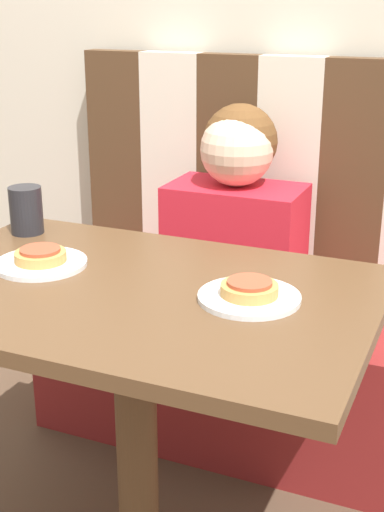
% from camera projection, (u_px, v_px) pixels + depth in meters
% --- Properties ---
extents(wall_back, '(7.00, 0.05, 2.60)m').
position_uv_depth(wall_back, '(272.00, 25.00, 2.25)').
color(wall_back, beige).
rests_on(wall_back, ground_plane).
extents(booth_seat, '(1.23, 0.50, 0.47)m').
position_uv_depth(booth_seat, '(232.00, 367.00, 2.35)').
color(booth_seat, maroon).
rests_on(booth_seat, ground_plane).
extents(booth_backrest, '(1.23, 0.07, 0.75)m').
position_uv_depth(booth_backrest, '(258.00, 173.00, 2.33)').
color(booth_backrest, '#4C331E').
rests_on(booth_backrest, booth_seat).
extents(dining_table, '(1.07, 0.72, 0.78)m').
position_uv_depth(dining_table, '(133.00, 328.00, 1.61)').
color(dining_table, brown).
rests_on(dining_table, ground_plane).
extents(person, '(0.41, 0.26, 0.62)m').
position_uv_depth(person, '(236.00, 209.00, 2.17)').
color(person, red).
rests_on(person, booth_seat).
extents(plate_left, '(0.22, 0.22, 0.01)m').
position_uv_depth(plate_left, '(41.00, 263.00, 1.70)').
color(plate_left, white).
rests_on(plate_left, dining_table).
extents(plate_right, '(0.22, 0.22, 0.01)m').
position_uv_depth(plate_right, '(249.00, 297.00, 1.51)').
color(plate_right, white).
rests_on(plate_right, dining_table).
extents(pizza_left, '(0.12, 0.12, 0.03)m').
position_uv_depth(pizza_left, '(40.00, 255.00, 1.69)').
color(pizza_left, '#C68E47').
rests_on(pizza_left, plate_left).
extents(pizza_right, '(0.12, 0.12, 0.03)m').
position_uv_depth(pizza_right, '(249.00, 288.00, 1.50)').
color(pizza_right, '#C68E47').
rests_on(pizza_right, plate_right).
extents(drinking_cup, '(0.09, 0.09, 0.13)m').
position_uv_depth(drinking_cup, '(26.00, 210.00, 1.92)').
color(drinking_cup, '#232328').
rests_on(drinking_cup, dining_table).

